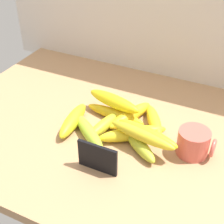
# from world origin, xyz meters

# --- Properties ---
(counter_top) EXTENTS (1.10, 0.76, 0.03)m
(counter_top) POSITION_xyz_m (0.00, 0.00, 0.01)
(counter_top) COLOR #AB7F56
(counter_top) RESTS_ON ground
(chalkboard_sign) EXTENTS (0.11, 0.02, 0.08)m
(chalkboard_sign) POSITION_xyz_m (0.03, -0.18, 0.07)
(chalkboard_sign) COLOR black
(chalkboard_sign) RESTS_ON counter_top
(coffee_mug) EXTENTS (0.10, 0.09, 0.08)m
(coffee_mug) POSITION_xyz_m (0.24, -0.01, 0.07)
(coffee_mug) COLOR #CC584B
(coffee_mug) RESTS_ON counter_top
(banana_0) EXTENTS (0.11, 0.16, 0.04)m
(banana_0) POSITION_xyz_m (0.10, 0.06, 0.05)
(banana_0) COLOR yellow
(banana_0) RESTS_ON counter_top
(banana_1) EXTENTS (0.06, 0.18, 0.04)m
(banana_1) POSITION_xyz_m (-0.12, -0.04, 0.05)
(banana_1) COLOR yellow
(banana_1) RESTS_ON counter_top
(banana_2) EXTENTS (0.07, 0.16, 0.04)m
(banana_2) POSITION_xyz_m (-0.03, -0.02, 0.05)
(banana_2) COLOR gold
(banana_2) RESTS_ON counter_top
(banana_3) EXTENTS (0.17, 0.14, 0.04)m
(banana_3) POSITION_xyz_m (-0.05, -0.07, 0.05)
(banana_3) COLOR #9FC330
(banana_3) RESTS_ON counter_top
(banana_4) EXTENTS (0.19, 0.16, 0.04)m
(banana_4) POSITION_xyz_m (0.07, -0.02, 0.05)
(banana_4) COLOR yellow
(banana_4) RESTS_ON counter_top
(banana_5) EXTENTS (0.14, 0.12, 0.04)m
(banana_5) POSITION_xyz_m (0.10, -0.06, 0.05)
(banana_5) COLOR gold
(banana_5) RESTS_ON counter_top
(banana_6) EXTENTS (0.20, 0.05, 0.04)m
(banana_6) POSITION_xyz_m (-0.02, 0.04, 0.05)
(banana_6) COLOR gold
(banana_6) RESTS_ON counter_top
(banana_7) EXTENTS (0.10, 0.18, 0.04)m
(banana_7) POSITION_xyz_m (0.03, 0.06, 0.05)
(banana_7) COLOR yellow
(banana_7) RESTS_ON counter_top
(banana_8) EXTENTS (0.20, 0.07, 0.03)m
(banana_8) POSITION_xyz_m (0.11, -0.06, 0.08)
(banana_8) COLOR yellow
(banana_8) RESTS_ON banana_5
(banana_9) EXTENTS (0.19, 0.08, 0.04)m
(banana_9) POSITION_xyz_m (0.12, -0.05, 0.09)
(banana_9) COLOR yellow
(banana_9) RESTS_ON banana_5
(banana_10) EXTENTS (0.19, 0.08, 0.04)m
(banana_10) POSITION_xyz_m (-0.03, 0.06, 0.09)
(banana_10) COLOR yellow
(banana_10) RESTS_ON banana_6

